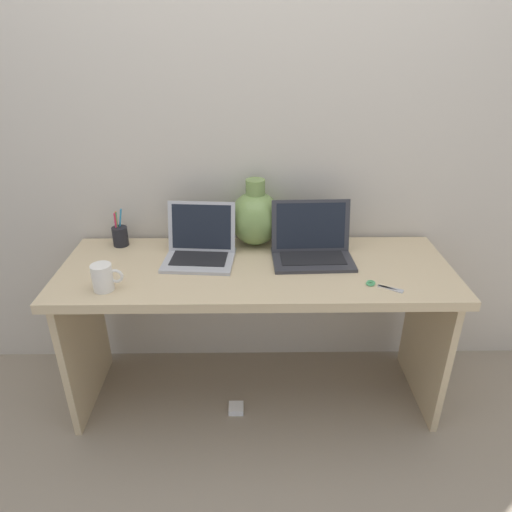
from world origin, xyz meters
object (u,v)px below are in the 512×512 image
(laptop_left, at_px, (200,245))
(scissors, at_px, (378,285))
(green_vase, at_px, (255,217))
(power_brick, at_px, (236,408))
(laptop_right, at_px, (312,243))
(pen_cup, at_px, (120,236))
(coffee_mug, at_px, (103,277))

(laptop_left, bearing_deg, scissors, -19.88)
(green_vase, xyz_separation_m, power_brick, (-0.10, -0.36, -0.84))
(laptop_right, relative_size, pen_cup, 2.01)
(laptop_left, xyz_separation_m, coffee_mug, (-0.35, -0.28, -0.01))
(pen_cup, relative_size, power_brick, 2.53)
(green_vase, relative_size, pen_cup, 1.76)
(pen_cup, xyz_separation_m, power_brick, (0.54, -0.34, -0.75))
(laptop_left, height_order, coffee_mug, laptop_left)
(coffee_mug, relative_size, power_brick, 1.75)
(laptop_right, relative_size, scissors, 2.58)
(green_vase, bearing_deg, scissors, -40.40)
(green_vase, distance_m, power_brick, 0.91)
(laptop_right, bearing_deg, power_brick, -148.79)
(laptop_right, bearing_deg, scissors, -48.22)
(coffee_mug, relative_size, pen_cup, 0.69)
(pen_cup, distance_m, power_brick, 0.99)
(pen_cup, bearing_deg, scissors, -19.48)
(laptop_left, height_order, pen_cup, laptop_left)
(laptop_left, relative_size, scissors, 2.31)
(power_brick, bearing_deg, pen_cup, 147.70)
(green_vase, distance_m, scissors, 0.65)
(laptop_left, relative_size, pen_cup, 1.80)
(laptop_left, relative_size, power_brick, 4.56)
(coffee_mug, height_order, scissors, coffee_mug)
(scissors, bearing_deg, green_vase, 139.60)
(power_brick, bearing_deg, scissors, -5.41)
(green_vase, distance_m, coffee_mug, 0.74)
(pen_cup, bearing_deg, green_vase, 1.40)
(pen_cup, bearing_deg, laptop_right, -8.51)
(coffee_mug, bearing_deg, pen_cup, 95.56)
(pen_cup, bearing_deg, laptop_left, -18.72)
(laptop_left, bearing_deg, green_vase, 30.98)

